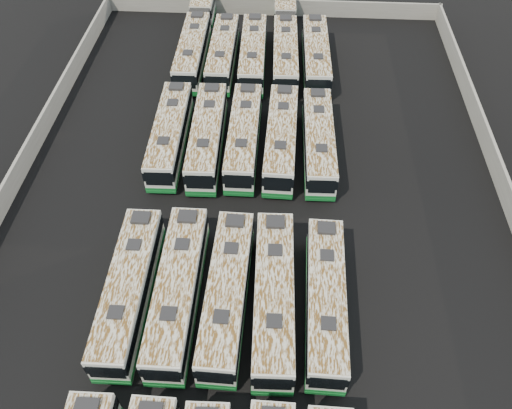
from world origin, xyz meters
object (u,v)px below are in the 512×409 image
(bus_midback_right, at_px, (281,138))
(bus_back_right, at_px, (285,39))
(bus_midback_far_right, at_px, (319,141))
(bus_midfront_center, at_px, (227,293))
(bus_midback_far_left, at_px, (170,134))
(bus_midfront_far_right, at_px, (325,299))
(bus_midback_center, at_px, (244,136))
(bus_midfront_right, at_px, (274,296))
(bus_midfront_left, at_px, (178,289))
(bus_back_far_right, at_px, (316,55))
(bus_back_left, at_px, (223,53))
(bus_back_center, at_px, (253,54))
(bus_midback_left, at_px, (207,136))
(bus_back_far_left, at_px, (196,36))
(bus_midfront_far_left, at_px, (129,289))

(bus_midback_right, bearing_deg, bus_back_right, 91.35)
(bus_midback_far_right, bearing_deg, bus_midback_right, 176.31)
(bus_midfront_center, relative_size, bus_midback_far_left, 1.01)
(bus_midfront_far_right, bearing_deg, bus_midback_center, 113.38)
(bus_midfront_center, relative_size, bus_midback_right, 0.99)
(bus_midfront_right, bearing_deg, bus_midback_far_left, 120.03)
(bus_midfront_left, relative_size, bus_back_far_right, 1.01)
(bus_midback_right, relative_size, bus_back_left, 1.02)
(bus_midback_right, relative_size, bus_back_center, 1.00)
(bus_midback_far_right, height_order, bus_back_right, bus_back_right)
(bus_midback_left, height_order, bus_midback_far_right, bus_midback_left)
(bus_midback_left, bearing_deg, bus_midback_far_right, -1.38)
(bus_back_center, bearing_deg, bus_midfront_left, -97.31)
(bus_midback_left, bearing_deg, bus_back_center, 75.53)
(bus_midfront_far_right, height_order, bus_back_right, bus_back_right)
(bus_back_left, xyz_separation_m, bus_back_far_right, (10.88, 0.12, 0.04))
(bus_midback_far_left, xyz_separation_m, bus_midback_left, (3.68, -0.11, 0.03))
(bus_back_right, height_order, bus_back_far_right, bus_back_far_right)
(bus_back_center, bearing_deg, bus_midback_center, -91.01)
(bus_midfront_left, height_order, bus_back_center, bus_midfront_left)
(bus_back_right, bearing_deg, bus_back_left, -155.21)
(bus_back_far_left, distance_m, bus_back_center, 8.06)
(bus_midfront_center, bearing_deg, bus_back_far_left, 102.94)
(bus_midfront_far_left, height_order, bus_midback_center, bus_midback_center)
(bus_midfront_right, height_order, bus_back_right, bus_midfront_right)
(bus_midback_far_right, xyz_separation_m, bus_back_far_right, (0.04, 15.10, 0.04))
(bus_midfront_far_left, height_order, bus_back_far_left, bus_back_far_left)
(bus_midfront_right, xyz_separation_m, bus_back_center, (-3.62, 32.50, -0.03))
(bus_midfront_far_left, xyz_separation_m, bus_back_far_right, (14.45, 32.67, 0.02))
(bus_back_left, relative_size, bus_back_right, 0.64)
(bus_midback_far_right, bearing_deg, bus_midback_left, 178.84)
(bus_midfront_far_left, xyz_separation_m, bus_midback_left, (3.61, 17.59, 0.02))
(bus_midfront_center, xyz_separation_m, bus_back_right, (3.51, 36.01, -0.01))
(bus_back_left, bearing_deg, bus_midback_right, -64.07)
(bus_back_right, relative_size, bus_back_far_right, 1.53)
(bus_midfront_center, distance_m, bus_midback_center, 17.71)
(bus_midfront_right, relative_size, bus_midfront_far_right, 1.05)
(bus_midfront_far_left, relative_size, bus_midfront_right, 0.97)
(bus_midfront_right, xyz_separation_m, bus_back_right, (0.07, 36.10, -0.05))
(bus_midfront_left, relative_size, bus_back_center, 1.01)
(bus_midfront_far_left, relative_size, bus_back_center, 0.99)
(bus_midback_left, xyz_separation_m, bus_midback_right, (7.19, 0.14, -0.00))
(bus_back_left, xyz_separation_m, bus_back_center, (3.55, -0.03, 0.03))
(bus_back_left, distance_m, bus_back_right, 8.06)
(bus_midfront_left, xyz_separation_m, bus_back_center, (3.48, 32.38, -0.03))
(bus_midfront_center, height_order, bus_back_far_right, bus_back_far_right)
(bus_midfront_far_right, bearing_deg, bus_back_center, 103.77)
(bus_midfront_center, bearing_deg, bus_back_far_right, 79.00)
(bus_midfront_right, bearing_deg, bus_midfront_far_left, 178.69)
(bus_midfront_right, height_order, bus_midback_right, bus_midfront_right)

